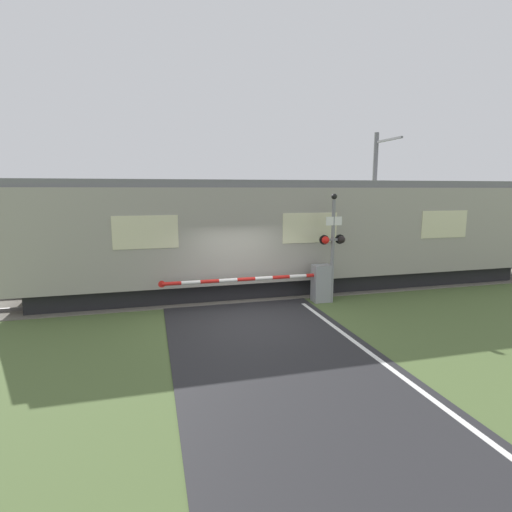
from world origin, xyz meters
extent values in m
plane|color=#4C6033|center=(0.00, 0.00, 0.00)|extent=(80.00, 80.00, 0.00)
cube|color=#666056|center=(0.00, 3.18, 0.01)|extent=(36.00, 3.20, 0.03)
cube|color=#595451|center=(0.00, 2.46, 0.08)|extent=(36.00, 0.08, 0.10)
cube|color=#595451|center=(0.00, 3.90, 0.08)|extent=(36.00, 0.08, 0.10)
cube|color=black|center=(2.48, 3.18, 0.30)|extent=(17.30, 2.55, 0.60)
cube|color=#9E998E|center=(2.48, 3.18, 2.12)|extent=(18.81, 3.00, 3.05)
cube|color=slate|center=(2.48, 3.18, 3.77)|extent=(18.43, 2.76, 0.24)
cube|color=beige|center=(7.65, 1.67, 2.35)|extent=(1.88, 0.02, 0.97)
cube|color=beige|center=(2.48, 1.67, 2.35)|extent=(1.88, 0.02, 0.97)
cube|color=beige|center=(-2.69, 1.67, 2.35)|extent=(1.88, 0.02, 0.97)
cube|color=gray|center=(2.72, 1.16, 0.60)|extent=(0.60, 0.44, 1.20)
cylinder|color=gray|center=(2.72, 1.16, 0.88)|extent=(0.16, 0.16, 0.18)
cylinder|color=red|center=(2.44, 1.16, 0.88)|extent=(0.56, 0.11, 0.11)
cylinder|color=white|center=(1.88, 1.16, 0.88)|extent=(0.56, 0.11, 0.11)
cylinder|color=red|center=(1.32, 1.16, 0.88)|extent=(0.56, 0.11, 0.11)
cylinder|color=white|center=(0.77, 1.16, 0.88)|extent=(0.56, 0.11, 0.11)
cylinder|color=red|center=(0.21, 1.16, 0.88)|extent=(0.56, 0.11, 0.11)
cylinder|color=white|center=(-0.35, 1.16, 0.88)|extent=(0.56, 0.11, 0.11)
cylinder|color=red|center=(-0.91, 1.16, 0.88)|extent=(0.56, 0.11, 0.11)
cylinder|color=white|center=(-1.47, 1.16, 0.88)|extent=(0.56, 0.11, 0.11)
cylinder|color=red|center=(-2.02, 1.16, 0.88)|extent=(0.56, 0.11, 0.11)
cylinder|color=red|center=(-2.30, 1.16, 0.88)|extent=(0.20, 0.02, 0.20)
cylinder|color=gray|center=(2.97, 0.99, 1.64)|extent=(0.11, 0.11, 3.27)
cube|color=gray|center=(2.97, 0.99, 2.03)|extent=(0.66, 0.07, 0.07)
sphere|color=red|center=(2.70, 0.94, 2.03)|extent=(0.24, 0.24, 0.24)
sphere|color=black|center=(3.24, 0.94, 2.03)|extent=(0.24, 0.24, 0.24)
cylinder|color=black|center=(2.70, 1.05, 2.03)|extent=(0.30, 0.06, 0.30)
cylinder|color=black|center=(3.24, 1.05, 2.03)|extent=(0.30, 0.06, 0.30)
cube|color=white|center=(2.97, 0.95, 2.62)|extent=(0.53, 0.02, 0.27)
sphere|color=black|center=(2.97, 0.99, 3.37)|extent=(0.18, 0.18, 0.18)
cylinder|color=slate|center=(6.92, 5.25, 2.98)|extent=(0.20, 0.20, 5.97)
cube|color=slate|center=(6.92, 4.35, 5.57)|extent=(0.10, 1.80, 0.08)
camera|label=1|loc=(-2.56, -10.39, 3.60)|focal=28.00mm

